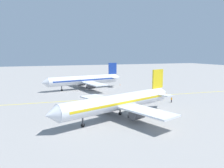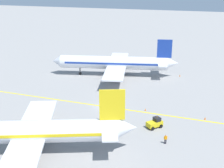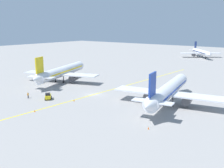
% 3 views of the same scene
% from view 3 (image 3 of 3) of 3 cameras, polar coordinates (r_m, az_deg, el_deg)
% --- Properties ---
extents(ground_plane, '(400.00, 400.00, 0.00)m').
position_cam_3_polar(ground_plane, '(78.50, -3.93, -2.29)').
color(ground_plane, gray).
extents(apron_yellow_centreline, '(6.73, 119.85, 0.01)m').
position_cam_3_polar(apron_yellow_centreline, '(78.50, -3.93, -2.28)').
color(apron_yellow_centreline, yellow).
rests_on(apron_yellow_centreline, ground).
extents(airplane_at_gate, '(28.12, 34.44, 10.60)m').
position_cam_3_polar(airplane_at_gate, '(96.87, -10.96, 2.62)').
color(airplane_at_gate, silver).
rests_on(airplane_at_gate, ground).
extents(airplane_adjacent_stand, '(28.48, 35.36, 10.60)m').
position_cam_3_polar(airplane_adjacent_stand, '(69.25, 12.13, -1.41)').
color(airplane_adjacent_stand, silver).
rests_on(airplane_adjacent_stand, ground).
extents(airplane_distant_taxiing, '(22.83, 27.03, 9.54)m').
position_cam_3_polar(airplane_distant_taxiing, '(178.23, 18.80, 6.56)').
color(airplane_distant_taxiing, white).
rests_on(airplane_distant_taxiing, ground).
extents(baggage_tug_white, '(3.22, 3.14, 2.11)m').
position_cam_3_polar(baggage_tug_white, '(75.12, -13.74, -2.60)').
color(baggage_tug_white, gold).
rests_on(baggage_tug_white, ground).
extents(ground_crew_worker, '(0.33, 0.55, 1.68)m').
position_cam_3_polar(ground_crew_worker, '(77.87, -17.82, -2.31)').
color(ground_crew_worker, '#23232D').
rests_on(ground_crew_worker, ground).
extents(traffic_cone_near_nose, '(0.32, 0.32, 0.55)m').
position_cam_3_polar(traffic_cone_near_nose, '(53.23, 7.95, -9.46)').
color(traffic_cone_near_nose, orange).
rests_on(traffic_cone_near_nose, ground).
extents(traffic_cone_mid_apron, '(0.32, 0.32, 0.55)m').
position_cam_3_polar(traffic_cone_mid_apron, '(65.40, -16.47, -5.63)').
color(traffic_cone_mid_apron, orange).
rests_on(traffic_cone_mid_apron, ground).
extents(traffic_cone_by_wingtip, '(0.32, 0.32, 0.55)m').
position_cam_3_polar(traffic_cone_by_wingtip, '(72.16, -8.27, -3.51)').
color(traffic_cone_by_wingtip, orange).
rests_on(traffic_cone_by_wingtip, ground).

